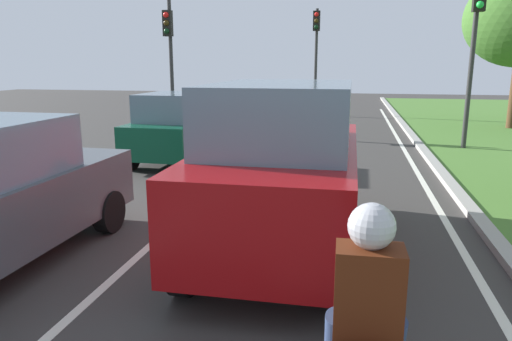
{
  "coord_description": "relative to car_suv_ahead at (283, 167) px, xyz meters",
  "views": [
    {
      "loc": [
        2.02,
        2.68,
        2.53
      ],
      "look_at": [
        0.86,
        8.39,
        1.2
      ],
      "focal_mm": 33.24,
      "sensor_mm": 36.0,
      "label": 1
    }
  ],
  "objects": [
    {
      "name": "car_hatchback_far",
      "position": [
        -3.54,
        5.47,
        -0.28
      ],
      "size": [
        1.8,
        3.74,
        1.78
      ],
      "rotation": [
        0.0,
        0.0,
        -0.02
      ],
      "color": "#0C472D",
      "rests_on": "ground"
    },
    {
      "name": "lane_line_right_edge",
      "position": [
        2.45,
        5.2,
        -1.16
      ],
      "size": [
        0.12,
        32.0,
        0.01
      ],
      "primitive_type": "cube",
      "color": "silver",
      "rests_on": "ground"
    },
    {
      "name": "lane_line_center",
      "position": [
        -1.85,
        5.2,
        -1.16
      ],
      "size": [
        0.12,
        32.0,
        0.01
      ],
      "primitive_type": "cube",
      "color": "silver",
      "rests_on": "ground"
    },
    {
      "name": "traffic_light_far_median",
      "position": [
        -0.92,
        17.14,
        2.28
      ],
      "size": [
        0.32,
        0.5,
        5.01
      ],
      "color": "#2D2D2D",
      "rests_on": "ground"
    },
    {
      "name": "car_suv_ahead",
      "position": [
        0.0,
        0.0,
        0.0
      ],
      "size": [
        1.98,
        4.5,
        2.28
      ],
      "rotation": [
        0.0,
        0.0,
        0.0
      ],
      "color": "maroon",
      "rests_on": "ground"
    },
    {
      "name": "traffic_light_near_right",
      "position": [
        4.17,
        8.59,
        2.24
      ],
      "size": [
        0.32,
        0.5,
        5.03
      ],
      "color": "#2D2D2D",
      "rests_on": "ground"
    },
    {
      "name": "traffic_light_overhead_left",
      "position": [
        -5.76,
        10.74,
        1.98
      ],
      "size": [
        0.32,
        0.5,
        4.76
      ],
      "color": "#2D2D2D",
      "rests_on": "ground"
    },
    {
      "name": "curb_right",
      "position": [
        2.95,
        5.2,
        -1.11
      ],
      "size": [
        0.24,
        48.0,
        0.12
      ],
      "primitive_type": "cube",
      "color": "#9E9B93",
      "rests_on": "ground"
    },
    {
      "name": "ground_plane",
      "position": [
        -1.15,
        5.2,
        -1.17
      ],
      "size": [
        60.0,
        60.0,
        0.0
      ],
      "primitive_type": "plane",
      "color": "#383533"
    },
    {
      "name": "rider_person",
      "position": [
        1.01,
        -3.44,
        0.02
      ],
      "size": [
        0.51,
        0.41,
        1.16
      ],
      "rotation": [
        0.0,
        0.0,
        0.02
      ],
      "color": "#4C1E0C",
      "rests_on": "ground"
    }
  ]
}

